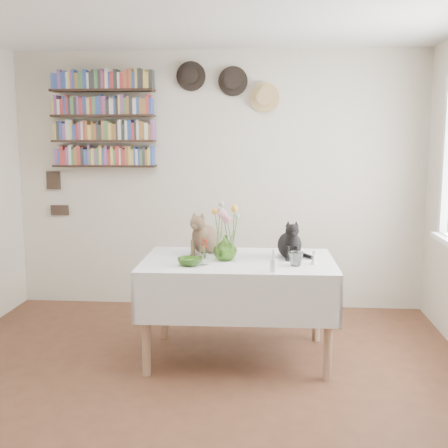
# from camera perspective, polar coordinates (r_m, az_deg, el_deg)

# --- Properties ---
(room) EXTENTS (4.08, 4.58, 2.58)m
(room) POSITION_cam_1_polar(r_m,az_deg,el_deg) (3.29, -4.24, 1.39)
(room) COLOR brown
(room) RESTS_ON ground
(dining_table) EXTENTS (1.45, 0.95, 0.77)m
(dining_table) POSITION_cam_1_polar(r_m,az_deg,el_deg) (4.26, 1.46, -6.10)
(dining_table) COLOR white
(dining_table) RESTS_ON room
(tabby_cat) EXTENTS (0.32, 0.36, 0.35)m
(tabby_cat) POSITION_cam_1_polar(r_m,az_deg,el_deg) (4.42, -1.90, -0.77)
(tabby_cat) COLOR brown
(tabby_cat) RESTS_ON dining_table
(black_cat) EXTENTS (0.23, 0.28, 0.30)m
(black_cat) POSITION_cam_1_polar(r_m,az_deg,el_deg) (4.29, 6.69, -1.41)
(black_cat) COLOR black
(black_cat) RESTS_ON dining_table
(flower_vase) EXTENTS (0.22, 0.22, 0.19)m
(flower_vase) POSITION_cam_1_polar(r_m,az_deg,el_deg) (4.18, 0.12, -2.43)
(flower_vase) COLOR #7ABC46
(flower_vase) RESTS_ON dining_table
(green_bowl) EXTENTS (0.21, 0.21, 0.06)m
(green_bowl) POSITION_cam_1_polar(r_m,az_deg,el_deg) (4.03, -3.50, -3.84)
(green_bowl) COLOR #7ABC46
(green_bowl) RESTS_ON dining_table
(drinking_glass) EXTENTS (0.13, 0.13, 0.10)m
(drinking_glass) POSITION_cam_1_polar(r_m,az_deg,el_deg) (4.03, 7.32, -3.54)
(drinking_glass) COLOR white
(drinking_glass) RESTS_ON dining_table
(candlestick) EXTENTS (0.04, 0.04, 0.16)m
(candlestick) POSITION_cam_1_polar(r_m,az_deg,el_deg) (3.84, 5.04, -4.10)
(candlestick) COLOR white
(candlestick) RESTS_ON dining_table
(berry_jar) EXTENTS (0.05, 0.05, 0.22)m
(berry_jar) POSITION_cam_1_polar(r_m,az_deg,el_deg) (4.04, -2.01, -2.79)
(berry_jar) COLOR white
(berry_jar) RESTS_ON dining_table
(porcelain_figurine) EXTENTS (0.05, 0.05, 0.10)m
(porcelain_figurine) POSITION_cam_1_polar(r_m,az_deg,el_deg) (4.11, 9.15, -3.45)
(porcelain_figurine) COLOR white
(porcelain_figurine) RESTS_ON dining_table
(flower_bouquet) EXTENTS (0.17, 0.13, 0.39)m
(flower_bouquet) POSITION_cam_1_polar(r_m,az_deg,el_deg) (4.15, 0.14, 0.93)
(flower_bouquet) COLOR #4C7233
(flower_bouquet) RESTS_ON flower_vase
(bookshelf_unit) EXTENTS (1.00, 0.16, 0.91)m
(bookshelf_unit) POSITION_cam_1_polar(r_m,az_deg,el_deg) (5.62, -12.17, 10.31)
(bookshelf_unit) COLOR black
(bookshelf_unit) RESTS_ON room
(wall_hats) EXTENTS (0.98, 0.09, 0.48)m
(wall_hats) POSITION_cam_1_polar(r_m,az_deg,el_deg) (5.45, 0.54, 13.97)
(wall_hats) COLOR black
(wall_hats) RESTS_ON room
(wall_art_plaques) EXTENTS (0.21, 0.02, 0.44)m
(wall_art_plaques) POSITION_cam_1_polar(r_m,az_deg,el_deg) (5.88, -16.70, 3.06)
(wall_art_plaques) COLOR #38281E
(wall_art_plaques) RESTS_ON room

